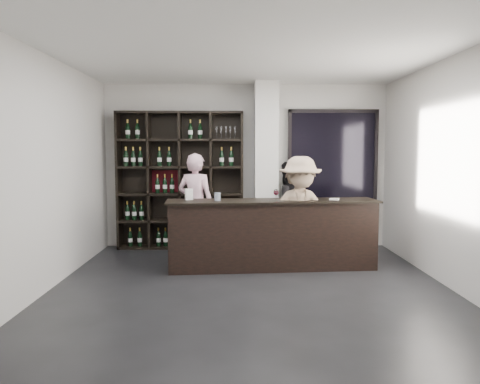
{
  "coord_description": "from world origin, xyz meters",
  "views": [
    {
      "loc": [
        -0.2,
        -5.64,
        1.72
      ],
      "look_at": [
        -0.12,
        1.1,
        1.13
      ],
      "focal_mm": 35.0,
      "sensor_mm": 36.0,
      "label": 1
    }
  ],
  "objects_px": {
    "taster_pink": "(196,204)",
    "customer": "(300,213)",
    "tasting_counter": "(272,234)",
    "wine_shelf": "(180,181)",
    "taster_black": "(287,206)"
  },
  "relations": [
    {
      "from": "wine_shelf",
      "to": "customer",
      "type": "relative_size",
      "value": 1.46
    },
    {
      "from": "tasting_counter",
      "to": "wine_shelf",
      "type": "bearing_deg",
      "value": 131.39
    },
    {
      "from": "tasting_counter",
      "to": "taster_pink",
      "type": "height_order",
      "value": "taster_pink"
    },
    {
      "from": "customer",
      "to": "wine_shelf",
      "type": "bearing_deg",
      "value": 137.58
    },
    {
      "from": "taster_pink",
      "to": "customer",
      "type": "relative_size",
      "value": 1.02
    },
    {
      "from": "taster_pink",
      "to": "tasting_counter",
      "type": "bearing_deg",
      "value": 160.69
    },
    {
      "from": "tasting_counter",
      "to": "taster_pink",
      "type": "distance_m",
      "value": 1.53
    },
    {
      "from": "taster_pink",
      "to": "customer",
      "type": "distance_m",
      "value": 1.85
    },
    {
      "from": "wine_shelf",
      "to": "taster_black",
      "type": "height_order",
      "value": "wine_shelf"
    },
    {
      "from": "tasting_counter",
      "to": "taster_black",
      "type": "bearing_deg",
      "value": 70.49
    },
    {
      "from": "tasting_counter",
      "to": "taster_pink",
      "type": "xyz_separation_m",
      "value": [
        -1.19,
        0.91,
        0.33
      ]
    },
    {
      "from": "wine_shelf",
      "to": "customer",
      "type": "xyz_separation_m",
      "value": [
        1.9,
        -1.52,
        -0.38
      ]
    },
    {
      "from": "tasting_counter",
      "to": "customer",
      "type": "distance_m",
      "value": 0.51
    },
    {
      "from": "wine_shelf",
      "to": "taster_black",
      "type": "bearing_deg",
      "value": -5.09
    },
    {
      "from": "taster_pink",
      "to": "customer",
      "type": "height_order",
      "value": "taster_pink"
    }
  ]
}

